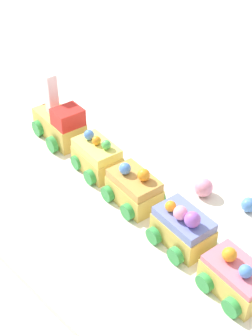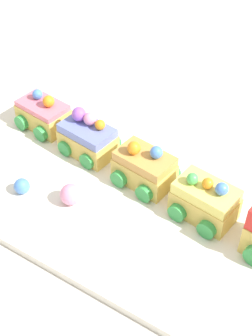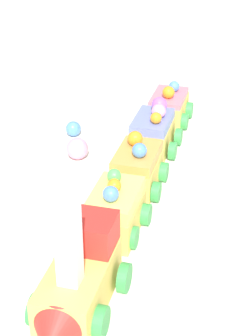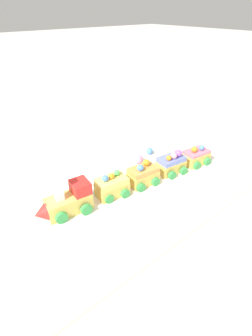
# 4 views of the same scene
# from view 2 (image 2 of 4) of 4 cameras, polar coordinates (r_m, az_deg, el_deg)

# --- Properties ---
(ground_plane) EXTENTS (10.00, 10.00, 0.00)m
(ground_plane) POSITION_cam_2_polar(r_m,az_deg,el_deg) (0.65, 4.84, -2.83)
(ground_plane) COLOR beige
(display_board) EXTENTS (0.73, 0.38, 0.01)m
(display_board) POSITION_cam_2_polar(r_m,az_deg,el_deg) (0.65, 4.87, -2.46)
(display_board) COLOR white
(display_board) RESTS_ON ground_plane
(cake_car_lemon) EXTENTS (0.08, 0.07, 0.07)m
(cake_car_lemon) POSITION_cam_2_polar(r_m,az_deg,el_deg) (0.60, 9.61, -4.00)
(cake_car_lemon) COLOR #E0BC56
(cake_car_lemon) RESTS_ON display_board
(cake_car_caramel) EXTENTS (0.08, 0.07, 0.07)m
(cake_car_caramel) POSITION_cam_2_polar(r_m,az_deg,el_deg) (0.63, 2.26, -0.03)
(cake_car_caramel) COLOR #E0BC56
(cake_car_caramel) RESTS_ON display_board
(cake_car_blueberry) EXTENTS (0.08, 0.07, 0.07)m
(cake_car_blueberry) POSITION_cam_2_polar(r_m,az_deg,el_deg) (0.68, -4.53, 3.75)
(cake_car_blueberry) COLOR #E0BC56
(cake_car_blueberry) RESTS_ON display_board
(cake_car_strawberry) EXTENTS (0.08, 0.07, 0.06)m
(cake_car_strawberry) POSITION_cam_2_polar(r_m,az_deg,el_deg) (0.74, -9.98, 6.45)
(cake_car_strawberry) COLOR #E0BC56
(cake_car_strawberry) RESTS_ON display_board
(gumball_pink) EXTENTS (0.03, 0.03, 0.03)m
(gumball_pink) POSITION_cam_2_polar(r_m,az_deg,el_deg) (0.62, -6.74, -3.21)
(gumball_pink) COLOR pink
(gumball_pink) RESTS_ON display_board
(gumball_blue) EXTENTS (0.02, 0.02, 0.02)m
(gumball_blue) POSITION_cam_2_polar(r_m,az_deg,el_deg) (0.64, -12.57, -2.17)
(gumball_blue) COLOR #4C84E0
(gumball_blue) RESTS_ON display_board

